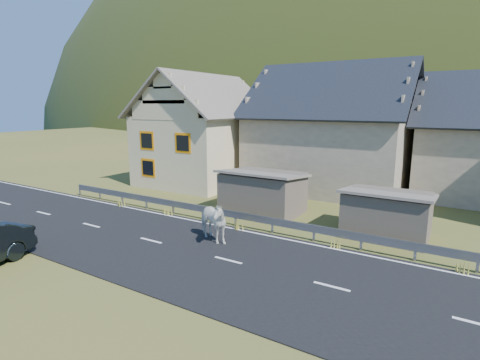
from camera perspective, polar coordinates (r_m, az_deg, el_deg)
The scene contains 11 objects.
ground at distance 14.46m, azimuth -1.81°, elevation -12.27°, with size 160.00×160.00×0.00m, color #3E4B1F.
road at distance 14.45m, azimuth -1.81°, elevation -12.19°, with size 60.00×7.00×0.04m, color black.
lane_markings at distance 14.44m, azimuth -1.81°, elevation -12.10°, with size 60.00×6.60×0.01m, color silver.
guardrail at distance 17.26m, azimuth 4.96°, elevation -6.34°, with size 28.10×0.09×0.75m.
shed_left at distance 20.42m, azimuth 3.52°, elevation -1.97°, with size 4.30×3.30×2.40m, color brown.
shed_right at distance 17.93m, azimuth 21.44°, elevation -4.96°, with size 3.80×2.90×2.20m, color brown.
house_cream at distance 28.87m, azimuth -5.40°, elevation 8.43°, with size 7.80×9.80×8.30m.
house_stone_a at distance 27.37m, azimuth 14.01°, elevation 8.57°, with size 10.80×9.80×8.90m.
mountain at distance 192.80m, azimuth 30.58°, elevation 2.04°, with size 440.00×280.00×260.00m, color #26340F.
conifer_patch at distance 136.15m, azimuth 4.41°, elevation 11.37°, with size 76.00×50.00×28.00m, color black.
horse at distance 16.13m, azimuth -4.48°, elevation -6.18°, with size 2.14×0.98×1.81m, color silver.
Camera 1 is at (7.31, -11.05, 5.78)m, focal length 28.00 mm.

